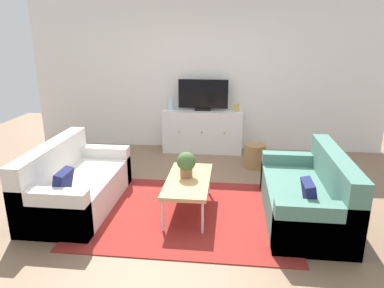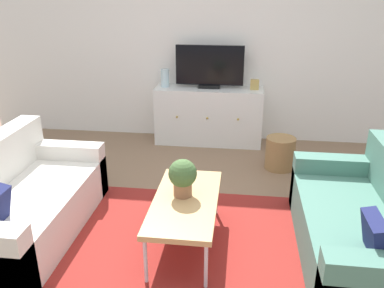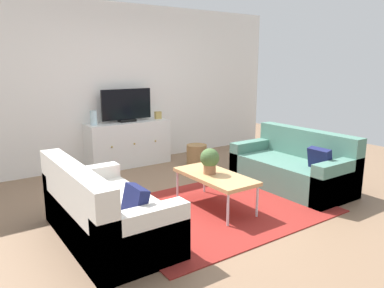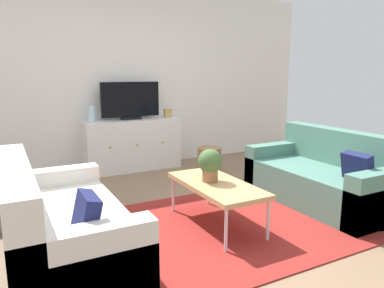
{
  "view_description": "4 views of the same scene",
  "coord_description": "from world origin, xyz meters",
  "px_view_note": "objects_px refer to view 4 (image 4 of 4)",
  "views": [
    {
      "loc": [
        0.49,
        -3.98,
        2.08
      ],
      "look_at": [
        0.0,
        0.39,
        0.71
      ],
      "focal_mm": 33.45,
      "sensor_mm": 36.0,
      "label": 1
    },
    {
      "loc": [
        0.42,
        -2.85,
        2.01
      ],
      "look_at": [
        0.0,
        0.39,
        0.71
      ],
      "focal_mm": 37.36,
      "sensor_mm": 36.0,
      "label": 2
    },
    {
      "loc": [
        -2.63,
        -3.4,
        1.73
      ],
      "look_at": [
        0.0,
        0.39,
        0.71
      ],
      "focal_mm": 34.52,
      "sensor_mm": 36.0,
      "label": 3
    },
    {
      "loc": [
        -1.73,
        -2.87,
        1.43
      ],
      "look_at": [
        0.0,
        0.39,
        0.71
      ],
      "focal_mm": 34.04,
      "sensor_mm": 36.0,
      "label": 4
    }
  ],
  "objects_px": {
    "tv_console": "(132,145)",
    "wicker_basket": "(209,160)",
    "coffee_table": "(216,186)",
    "glass_vase": "(91,114)",
    "flat_screen_tv": "(130,101)",
    "potted_plant": "(210,164)",
    "couch_left_side": "(55,229)",
    "couch_right_side": "(325,179)",
    "mantel_clock": "(168,113)"
  },
  "relations": [
    {
      "from": "couch_left_side",
      "to": "mantel_clock",
      "type": "bearing_deg",
      "value": 49.8
    },
    {
      "from": "couch_right_side",
      "to": "mantel_clock",
      "type": "bearing_deg",
      "value": 109.97
    },
    {
      "from": "couch_right_side",
      "to": "wicker_basket",
      "type": "height_order",
      "value": "couch_right_side"
    },
    {
      "from": "couch_right_side",
      "to": "flat_screen_tv",
      "type": "relative_size",
      "value": 1.89
    },
    {
      "from": "couch_left_side",
      "to": "mantel_clock",
      "type": "distance_m",
      "value": 3.16
    },
    {
      "from": "couch_left_side",
      "to": "coffee_table",
      "type": "height_order",
      "value": "couch_left_side"
    },
    {
      "from": "wicker_basket",
      "to": "flat_screen_tv",
      "type": "bearing_deg",
      "value": 140.05
    },
    {
      "from": "couch_right_side",
      "to": "wicker_basket",
      "type": "bearing_deg",
      "value": 108.42
    },
    {
      "from": "mantel_clock",
      "to": "wicker_basket",
      "type": "bearing_deg",
      "value": -66.69
    },
    {
      "from": "coffee_table",
      "to": "potted_plant",
      "type": "relative_size",
      "value": 3.48
    },
    {
      "from": "tv_console",
      "to": "coffee_table",
      "type": "bearing_deg",
      "value": -89.46
    },
    {
      "from": "coffee_table",
      "to": "tv_console",
      "type": "xyz_separation_m",
      "value": [
        -0.02,
        2.35,
        -0.01
      ]
    },
    {
      "from": "coffee_table",
      "to": "couch_left_side",
      "type": "bearing_deg",
      "value": -179.2
    },
    {
      "from": "potted_plant",
      "to": "tv_console",
      "type": "relative_size",
      "value": 0.22
    },
    {
      "from": "couch_left_side",
      "to": "potted_plant",
      "type": "xyz_separation_m",
      "value": [
        1.41,
        0.09,
        0.33
      ]
    },
    {
      "from": "flat_screen_tv",
      "to": "potted_plant",
      "type": "bearing_deg",
      "value": -90.21
    },
    {
      "from": "couch_left_side",
      "to": "mantel_clock",
      "type": "xyz_separation_m",
      "value": [
        2.01,
        2.37,
        0.55
      ]
    },
    {
      "from": "couch_left_side",
      "to": "wicker_basket",
      "type": "bearing_deg",
      "value": 35.15
    },
    {
      "from": "coffee_table",
      "to": "potted_plant",
      "type": "xyz_separation_m",
      "value": [
        -0.03,
        0.07,
        0.2
      ]
    },
    {
      "from": "mantel_clock",
      "to": "couch_left_side",
      "type": "bearing_deg",
      "value": -130.2
    },
    {
      "from": "glass_vase",
      "to": "wicker_basket",
      "type": "height_order",
      "value": "glass_vase"
    },
    {
      "from": "coffee_table",
      "to": "tv_console",
      "type": "bearing_deg",
      "value": 90.54
    },
    {
      "from": "couch_right_side",
      "to": "flat_screen_tv",
      "type": "xyz_separation_m",
      "value": [
        -1.45,
        2.39,
        0.76
      ]
    },
    {
      "from": "potted_plant",
      "to": "mantel_clock",
      "type": "distance_m",
      "value": 2.38
    },
    {
      "from": "coffee_table",
      "to": "glass_vase",
      "type": "height_order",
      "value": "glass_vase"
    },
    {
      "from": "coffee_table",
      "to": "potted_plant",
      "type": "bearing_deg",
      "value": 114.97
    },
    {
      "from": "potted_plant",
      "to": "tv_console",
      "type": "height_order",
      "value": "tv_console"
    },
    {
      "from": "couch_left_side",
      "to": "coffee_table",
      "type": "relative_size",
      "value": 1.53
    },
    {
      "from": "potted_plant",
      "to": "glass_vase",
      "type": "bearing_deg",
      "value": 104.18
    },
    {
      "from": "couch_left_side",
      "to": "wicker_basket",
      "type": "xyz_separation_m",
      "value": [
        2.32,
        1.64,
        -0.08
      ]
    },
    {
      "from": "tv_console",
      "to": "wicker_basket",
      "type": "xyz_separation_m",
      "value": [
        0.9,
        -0.74,
        -0.19
      ]
    },
    {
      "from": "potted_plant",
      "to": "glass_vase",
      "type": "distance_m",
      "value": 2.38
    },
    {
      "from": "coffee_table",
      "to": "flat_screen_tv",
      "type": "relative_size",
      "value": 1.23
    },
    {
      "from": "potted_plant",
      "to": "flat_screen_tv",
      "type": "relative_size",
      "value": 0.35
    },
    {
      "from": "coffee_table",
      "to": "couch_right_side",
      "type": "bearing_deg",
      "value": -0.81
    },
    {
      "from": "couch_left_side",
      "to": "coffee_table",
      "type": "bearing_deg",
      "value": 0.8
    },
    {
      "from": "couch_right_side",
      "to": "mantel_clock",
      "type": "distance_m",
      "value": 2.59
    },
    {
      "from": "glass_vase",
      "to": "flat_screen_tv",
      "type": "bearing_deg",
      "value": 1.95
    },
    {
      "from": "coffee_table",
      "to": "mantel_clock",
      "type": "relative_size",
      "value": 8.33
    },
    {
      "from": "mantel_clock",
      "to": "tv_console",
      "type": "bearing_deg",
      "value": -180.0
    },
    {
      "from": "tv_console",
      "to": "couch_right_side",
      "type": "bearing_deg",
      "value": -58.6
    },
    {
      "from": "potted_plant",
      "to": "couch_right_side",
      "type": "bearing_deg",
      "value": -3.38
    },
    {
      "from": "couch_right_side",
      "to": "tv_console",
      "type": "height_order",
      "value": "couch_right_side"
    },
    {
      "from": "coffee_table",
      "to": "wicker_basket",
      "type": "bearing_deg",
      "value": 61.38
    },
    {
      "from": "couch_right_side",
      "to": "wicker_basket",
      "type": "distance_m",
      "value": 1.73
    },
    {
      "from": "coffee_table",
      "to": "flat_screen_tv",
      "type": "distance_m",
      "value": 2.46
    },
    {
      "from": "flat_screen_tv",
      "to": "wicker_basket",
      "type": "bearing_deg",
      "value": -39.95
    },
    {
      "from": "coffee_table",
      "to": "potted_plant",
      "type": "distance_m",
      "value": 0.22
    },
    {
      "from": "wicker_basket",
      "to": "couch_left_side",
      "type": "bearing_deg",
      "value": -144.85
    },
    {
      "from": "glass_vase",
      "to": "coffee_table",
      "type": "bearing_deg",
      "value": -75.5
    }
  ]
}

